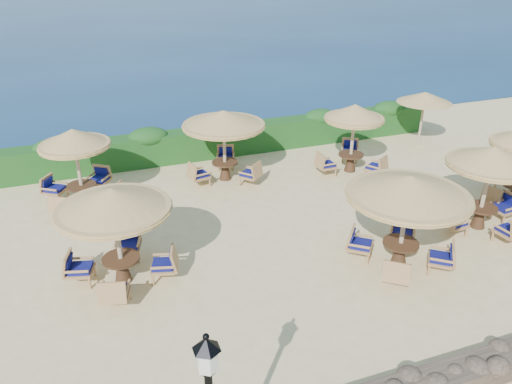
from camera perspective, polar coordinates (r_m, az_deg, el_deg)
name	(u,v)px	position (r m, az deg, el deg)	size (l,w,h in m)	color
ground	(307,235)	(15.14, 5.84, -4.97)	(120.00, 120.00, 0.00)	beige
sea	(105,7)	(82.17, -16.90, 19.59)	(160.00, 160.00, 0.00)	#0C2750
hedge	(234,139)	(20.95, -2.58, 6.02)	(18.00, 0.90, 1.20)	#154216
stone_wall	(445,381)	(10.98, 20.74, -19.52)	(15.00, 0.65, 0.44)	brown
extra_parasol	(425,97)	(22.37, 18.74, 10.19)	(2.30, 2.30, 2.41)	tan
cafe_set_0	(115,219)	(12.66, -15.79, -2.98)	(2.89, 2.89, 2.65)	tan
cafe_set_1	(407,202)	(13.37, 16.88, -1.11)	(3.22, 3.22, 2.65)	tan
cafe_set_2	(489,175)	(16.23, 25.04, 1.78)	(2.86, 2.86, 2.65)	tan
cafe_set_3	(77,158)	(17.20, -19.80, 3.66)	(2.71, 2.71, 2.65)	tan
cafe_set_4	(224,129)	(18.01, -3.70, 7.16)	(3.01, 3.01, 2.65)	tan
cafe_set_5	(353,128)	(19.12, 11.07, 7.21)	(2.53, 2.77, 2.65)	tan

